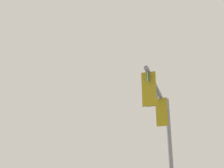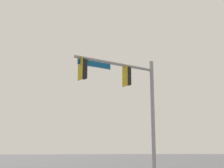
# 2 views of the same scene
# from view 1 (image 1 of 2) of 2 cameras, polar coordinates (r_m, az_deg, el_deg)

# --- Properties ---
(signal_pole_near) EXTENTS (5.72, 0.53, 7.11)m
(signal_pole_near) POSITION_cam_1_polar(r_m,az_deg,el_deg) (14.20, 9.47, -8.84)
(signal_pole_near) COLOR gray
(signal_pole_near) RESTS_ON ground_plane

